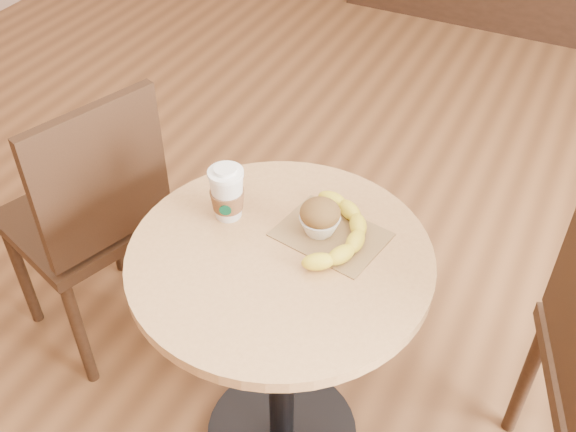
# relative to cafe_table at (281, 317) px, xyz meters

# --- Properties ---
(cafe_table) EXTENTS (0.70, 0.70, 0.75)m
(cafe_table) POSITION_rel_cafe_table_xyz_m (0.00, 0.00, 0.00)
(cafe_table) COLOR black
(cafe_table) RESTS_ON ground
(chair_left) EXTENTS (0.52, 0.52, 0.93)m
(chair_left) POSITION_rel_cafe_table_xyz_m (-0.68, 0.11, -0.02)
(chair_left) COLOR black
(chair_left) RESTS_ON ground
(kraft_bag) EXTENTS (0.27, 0.22, 0.00)m
(kraft_bag) POSITION_rel_cafe_table_xyz_m (0.08, 0.11, 0.22)
(kraft_bag) COLOR olive
(kraft_bag) RESTS_ON cafe_table
(coffee_cup) EXTENTS (0.08, 0.09, 0.14)m
(coffee_cup) POSITION_rel_cafe_table_xyz_m (-0.17, 0.06, 0.28)
(coffee_cup) COLOR silver
(coffee_cup) RESTS_ON cafe_table
(muffin) EXTENTS (0.10, 0.10, 0.09)m
(muffin) POSITION_rel_cafe_table_xyz_m (0.05, 0.10, 0.26)
(muffin) COLOR white
(muffin) RESTS_ON kraft_bag
(banana) EXTENTS (0.23, 0.31, 0.04)m
(banana) POSITION_rel_cafe_table_xyz_m (0.09, 0.10, 0.24)
(banana) COLOR yellow
(banana) RESTS_ON kraft_bag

